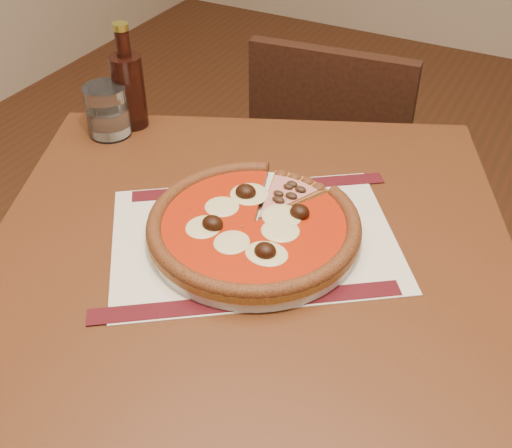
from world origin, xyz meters
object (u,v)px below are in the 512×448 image
at_px(water_glass, 108,111).
at_px(bottle, 129,87).
at_px(chair_far, 334,164).
at_px(table, 250,295).
at_px(pizza, 254,224).
at_px(plate, 254,234).

height_order(water_glass, bottle, bottle).
bearing_deg(bottle, chair_far, 61.86).
relative_size(table, pizza, 3.25).
height_order(chair_far, plate, chair_far).
height_order(table, bottle, bottle).
relative_size(chair_far, plate, 2.57).
distance_m(table, pizza, 0.13).
relative_size(pizza, water_glass, 3.30).
xyz_separation_m(plate, bottle, (-0.38, 0.20, 0.07)).
bearing_deg(table, pizza, 99.09).
height_order(plate, pizza, pizza).
bearing_deg(bottle, plate, -28.34).
height_order(pizza, bottle, bottle).
relative_size(chair_far, pizza, 2.51).
xyz_separation_m(chair_far, pizza, (0.13, -0.68, 0.32)).
distance_m(chair_far, pizza, 0.76).
relative_size(table, chair_far, 1.30).
distance_m(plate, bottle, 0.44).
bearing_deg(plate, pizza, -95.85).
bearing_deg(water_glass, plate, -21.38).
xyz_separation_m(pizza, bottle, (-0.38, 0.20, 0.05)).
height_order(table, plate, plate).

